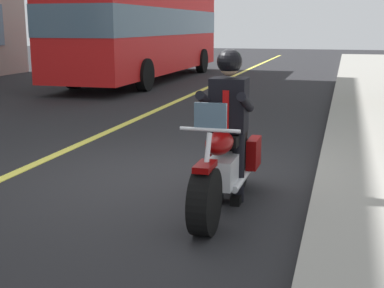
% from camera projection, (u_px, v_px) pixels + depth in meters
% --- Properties ---
extents(ground_plane, '(80.00, 80.00, 0.00)m').
position_uv_depth(ground_plane, '(160.00, 179.00, 7.05)').
color(ground_plane, black).
extents(lane_center_stripe, '(60.00, 0.16, 0.01)m').
position_uv_depth(lane_center_stripe, '(28.00, 167.00, 7.59)').
color(lane_center_stripe, '#E5DB4C').
rests_on(lane_center_stripe, ground_plane).
extents(motorcycle_main, '(2.21, 0.60, 1.26)m').
position_uv_depth(motorcycle_main, '(224.00, 167.00, 5.88)').
color(motorcycle_main, black).
rests_on(motorcycle_main, ground_plane).
extents(rider_main, '(0.62, 0.54, 1.74)m').
position_uv_depth(rider_main, '(229.00, 112.00, 5.94)').
color(rider_main, black).
rests_on(rider_main, ground_plane).
extents(bus_near, '(11.05, 2.70, 3.30)m').
position_uv_depth(bus_near, '(145.00, 28.00, 19.32)').
color(bus_near, red).
rests_on(bus_near, ground_plane).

